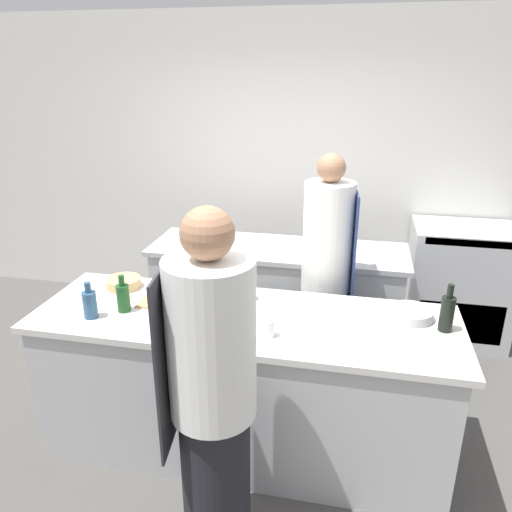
{
  "coord_description": "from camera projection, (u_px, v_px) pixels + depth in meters",
  "views": [
    {
      "loc": [
        0.61,
        -2.56,
        2.32
      ],
      "look_at": [
        0.0,
        0.35,
        1.18
      ],
      "focal_mm": 35.0,
      "sensor_mm": 36.0,
      "label": 1
    }
  ],
  "objects": [
    {
      "name": "ground_plane",
      "position": [
        245.0,
        442.0,
        3.28
      ],
      "size": [
        16.0,
        16.0,
        0.0
      ],
      "primitive_type": "plane",
      "color": "#4C4947"
    },
    {
      "name": "wall_back",
      "position": [
        295.0,
        169.0,
        4.73
      ],
      "size": [
        8.0,
        0.06,
        2.8
      ],
      "color": "silver",
      "rests_on": "ground_plane"
    },
    {
      "name": "prep_counter",
      "position": [
        244.0,
        382.0,
        3.12
      ],
      "size": [
        2.52,
        0.82,
        0.93
      ],
      "color": "#B7BABC",
      "rests_on": "ground_plane"
    },
    {
      "name": "pass_counter",
      "position": [
        277.0,
        299.0,
        4.23
      ],
      "size": [
        2.09,
        0.66,
        0.93
      ],
      "color": "#B7BABC",
      "rests_on": "ground_plane"
    },
    {
      "name": "oven_range",
      "position": [
        458.0,
        283.0,
        4.42
      ],
      "size": [
        0.86,
        0.62,
        1.04
      ],
      "color": "#B7BABC",
      "rests_on": "ground_plane"
    },
    {
      "name": "chef_at_prep_near",
      "position": [
        213.0,
        398.0,
        2.27
      ],
      "size": [
        0.43,
        0.41,
        1.81
      ],
      "rotation": [
        0.0,
        0.0,
        1.7
      ],
      "color": "black",
      "rests_on": "ground_plane"
    },
    {
      "name": "chef_at_stove",
      "position": [
        326.0,
        279.0,
        3.54
      ],
      "size": [
        0.37,
        0.36,
        1.79
      ],
      "rotation": [
        0.0,
        0.0,
        -1.46
      ],
      "color": "black",
      "rests_on": "ground_plane"
    },
    {
      "name": "bottle_olive_oil",
      "position": [
        246.0,
        288.0,
        3.13
      ],
      "size": [
        0.08,
        0.08,
        0.21
      ],
      "color": "#5B2319",
      "rests_on": "prep_counter"
    },
    {
      "name": "bottle_vinegar",
      "position": [
        223.0,
        286.0,
        3.12
      ],
      "size": [
        0.07,
        0.07,
        0.25
      ],
      "color": "#B2A84C",
      "rests_on": "prep_counter"
    },
    {
      "name": "bottle_wine",
      "position": [
        123.0,
        297.0,
        2.98
      ],
      "size": [
        0.08,
        0.08,
        0.23
      ],
      "color": "#19471E",
      "rests_on": "prep_counter"
    },
    {
      "name": "bottle_cooking_oil",
      "position": [
        447.0,
        313.0,
        2.75
      ],
      "size": [
        0.08,
        0.08,
        0.28
      ],
      "color": "black",
      "rests_on": "prep_counter"
    },
    {
      "name": "bottle_sauce",
      "position": [
        90.0,
        304.0,
        2.91
      ],
      "size": [
        0.08,
        0.08,
        0.22
      ],
      "color": "#2D5175",
      "rests_on": "prep_counter"
    },
    {
      "name": "bowl_mixing_large",
      "position": [
        411.0,
        314.0,
        2.91
      ],
      "size": [
        0.25,
        0.25,
        0.06
      ],
      "color": "#B7BABC",
      "rests_on": "prep_counter"
    },
    {
      "name": "bowl_prep_small",
      "position": [
        124.0,
        283.0,
        3.32
      ],
      "size": [
        0.23,
        0.23,
        0.06
      ],
      "color": "tan",
      "rests_on": "prep_counter"
    },
    {
      "name": "cup",
      "position": [
        268.0,
        328.0,
        2.71
      ],
      "size": [
        0.07,
        0.07,
        0.1
      ],
      "color": "white",
      "rests_on": "prep_counter"
    },
    {
      "name": "cutting_board",
      "position": [
        173.0,
        303.0,
        3.09
      ],
      "size": [
        0.43,
        0.19,
        0.01
      ],
      "color": "tan",
      "rests_on": "prep_counter"
    }
  ]
}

